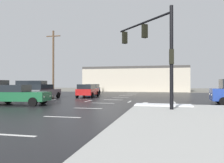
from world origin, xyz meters
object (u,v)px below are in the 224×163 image
at_px(suv_black, 32,88).
at_px(sedan_green, 18,94).
at_px(sedan_grey, 43,91).
at_px(traffic_signal_mast, 154,44).
at_px(utility_pole_far, 53,61).
at_px(sedan_red, 88,90).
at_px(sedan_navy, 92,89).

distance_m(suv_black, sedan_green, 11.03).
bearing_deg(sedan_grey, sedan_green, -164.04).
xyz_separation_m(traffic_signal_mast, utility_pole_far, (-15.19, 14.94, 0.60)).
distance_m(sedan_red, sedan_green, 10.50).
bearing_deg(utility_pole_far, sedan_red, -32.61).
bearing_deg(traffic_signal_mast, sedan_navy, -12.50).
height_order(sedan_grey, utility_pole_far, utility_pole_far).
height_order(sedan_red, sedan_grey, same).
relative_size(traffic_signal_mast, suv_black, 1.27).
bearing_deg(sedan_navy, sedan_red, 9.11).
bearing_deg(suv_black, sedan_grey, -47.76).
height_order(sedan_red, utility_pole_far, utility_pole_far).
bearing_deg(utility_pole_far, suv_black, -95.36).
distance_m(sedan_navy, sedan_grey, 11.12).
relative_size(suv_black, sedan_navy, 1.07).
height_order(sedan_navy, utility_pole_far, utility_pole_far).
distance_m(traffic_signal_mast, sedan_grey, 14.56).
xyz_separation_m(suv_black, sedan_navy, (5.49, 7.85, -0.24)).
relative_size(traffic_signal_mast, sedan_red, 1.36).
height_order(suv_black, sedan_green, suv_black).
xyz_separation_m(sedan_navy, sedan_red, (1.83, -7.39, 0.00)).
bearing_deg(traffic_signal_mast, sedan_grey, 18.19).
distance_m(sedan_green, utility_pole_far, 15.89).
xyz_separation_m(suv_black, sedan_grey, (3.38, -3.07, -0.24)).
bearing_deg(sedan_navy, sedan_grey, -15.69).
height_order(sedan_navy, sedan_red, same).
height_order(sedan_grey, sedan_green, same).
distance_m(suv_black, utility_pole_far, 6.22).
distance_m(traffic_signal_mast, suv_black, 18.91).
bearing_deg(sedan_red, sedan_navy, 9.44).
xyz_separation_m(sedan_red, utility_pole_far, (-6.86, 4.39, 4.11)).
bearing_deg(sedan_green, sedan_grey, 97.82).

